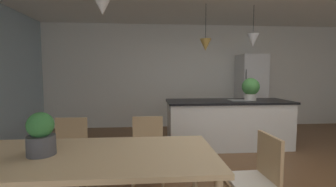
% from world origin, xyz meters
% --- Properties ---
extents(ground_plane, '(10.00, 8.40, 0.04)m').
position_xyz_m(ground_plane, '(0.00, 0.00, -0.02)').
color(ground_plane, brown).
extents(wall_back_kitchen, '(10.00, 0.12, 2.70)m').
position_xyz_m(wall_back_kitchen, '(0.00, 3.26, 1.35)').
color(wall_back_kitchen, white).
rests_on(wall_back_kitchen, ground_plane).
extents(dining_table, '(2.10, 0.96, 0.75)m').
position_xyz_m(dining_table, '(-1.82, -1.01, 0.69)').
color(dining_table, '#D1B284').
rests_on(dining_table, ground_plane).
extents(chair_far_right, '(0.40, 0.40, 0.87)m').
position_xyz_m(chair_far_right, '(-1.35, -0.16, 0.47)').
color(chair_far_right, tan).
rests_on(chair_far_right, ground_plane).
extents(chair_kitchen_end, '(0.41, 0.41, 0.87)m').
position_xyz_m(chair_kitchen_end, '(-0.40, -1.01, 0.47)').
color(chair_kitchen_end, tan).
rests_on(chair_kitchen_end, ground_plane).
extents(chair_far_left, '(0.41, 0.41, 0.87)m').
position_xyz_m(chair_far_left, '(-2.29, -0.16, 0.47)').
color(chair_far_left, tan).
rests_on(chair_far_left, ground_plane).
extents(kitchen_island, '(2.35, 0.86, 0.91)m').
position_xyz_m(kitchen_island, '(0.18, 1.39, 0.46)').
color(kitchen_island, silver).
rests_on(kitchen_island, ground_plane).
extents(refrigerator, '(0.64, 0.67, 1.90)m').
position_xyz_m(refrigerator, '(1.30, 2.86, 0.95)').
color(refrigerator, silver).
rests_on(refrigerator, ground_plane).
extents(pendant_over_island_main, '(0.21, 0.21, 0.86)m').
position_xyz_m(pendant_over_island_main, '(-0.27, 1.39, 1.95)').
color(pendant_over_island_main, black).
extents(pendant_over_island_aux, '(0.21, 0.21, 0.78)m').
position_xyz_m(pendant_over_island_aux, '(0.64, 1.39, 2.04)').
color(pendant_over_island_aux, black).
extents(potted_plant_on_island, '(0.33, 0.33, 0.43)m').
position_xyz_m(potted_plant_on_island, '(0.62, 1.39, 1.14)').
color(potted_plant_on_island, beige).
rests_on(potted_plant_on_island, kitchen_island).
extents(potted_plant_on_table, '(0.22, 0.22, 0.35)m').
position_xyz_m(potted_plant_on_table, '(-2.20, -1.00, 0.92)').
color(potted_plant_on_table, '#4C4C51').
rests_on(potted_plant_on_table, dining_table).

